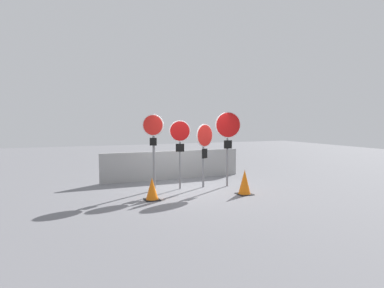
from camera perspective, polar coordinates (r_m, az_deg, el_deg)
ground_plane at (r=10.00m, az=-0.36°, el=-8.42°), size 40.00×40.00×0.00m
fence_back at (r=11.55m, az=-3.61°, el=-3.99°), size 5.47×0.12×1.08m
stop_sign_0 at (r=9.48m, az=-7.36°, el=1.13°), size 0.60×0.36×2.44m
stop_sign_1 at (r=9.67m, az=-2.31°, el=1.06°), size 0.65×0.26×2.24m
stop_sign_2 at (r=9.94m, az=2.38°, el=0.38°), size 0.71×0.33×2.12m
stop_sign_3 at (r=10.13m, az=6.87°, el=2.39°), size 0.87×0.21×2.53m
traffic_cone_0 at (r=8.55m, az=-7.62°, el=-8.48°), size 0.42×0.42×0.63m
traffic_cone_1 at (r=9.25m, az=9.99°, el=-7.17°), size 0.44×0.44×0.75m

